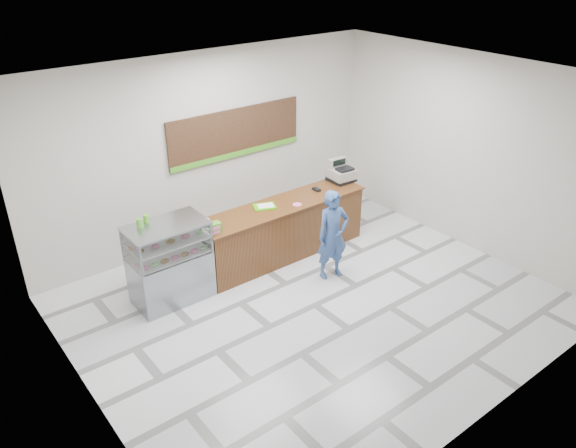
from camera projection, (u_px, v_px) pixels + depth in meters
floor at (315, 305)px, 8.85m from camera, size 7.00×7.00×0.00m
back_wall at (210, 149)px, 10.14m from camera, size 7.00×0.00×7.00m
ceiling at (321, 83)px, 7.24m from camera, size 7.00×7.00×0.00m
sales_counter at (283, 230)px, 10.00m from camera, size 3.26×0.76×1.03m
display_case at (170, 262)px, 8.71m from camera, size 1.22×0.72×1.33m
menu_board at (236, 134)px, 10.33m from camera, size 2.80×0.06×0.90m
cash_register at (341, 173)px, 10.61m from camera, size 0.47×0.49×0.41m
card_terminal at (316, 189)px, 10.26m from camera, size 0.09×0.17×0.04m
serving_tray at (265, 206)px, 9.64m from camera, size 0.45×0.40×0.02m
napkin_box at (204, 222)px, 9.01m from camera, size 0.17×0.17×0.12m
straw_cup at (205, 223)px, 8.98m from camera, size 0.09×0.09×0.13m
promo_box at (214, 228)px, 8.76m from camera, size 0.21×0.15×0.18m
donut_decal at (297, 204)px, 9.73m from camera, size 0.16×0.16×0.00m
green_cup_left at (139, 223)px, 8.31m from camera, size 0.09×0.09×0.14m
green_cup_right at (146, 219)px, 8.45m from camera, size 0.08×0.08×0.13m
customer at (333, 235)px, 9.27m from camera, size 0.63×0.48×1.56m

